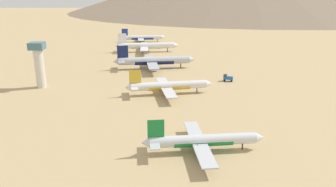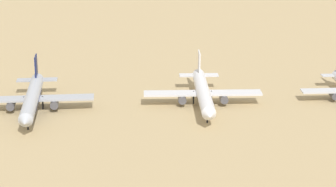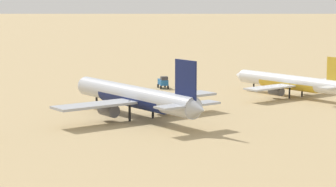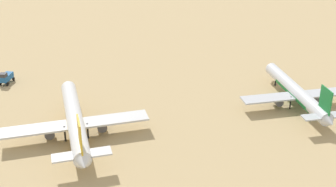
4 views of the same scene
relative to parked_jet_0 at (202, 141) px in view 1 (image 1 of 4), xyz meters
name	(u,v)px [view 1 (image 1 of 4)]	position (x,y,z in m)	size (l,w,h in m)	color
ground_plane	(151,68)	(-15.69, 115.74, -3.77)	(1800.00, 1800.00, 0.00)	tan
parked_jet_0	(202,141)	(0.00, 0.00, 0.00)	(39.30, 31.92, 11.33)	silver
parked_jet_1	(168,86)	(-7.44, 59.48, 0.41)	(43.56, 35.52, 12.56)	silver
parked_jet_2	(154,61)	(-14.01, 114.41, 1.39)	(53.77, 43.74, 15.50)	#B2B7C1
parked_jet_3	(146,46)	(-19.71, 175.30, 1.35)	(53.33, 43.23, 15.40)	white
parked_jet_4	(142,38)	(-24.54, 230.76, 0.63)	(45.85, 37.23, 13.22)	silver
service_truck	(228,78)	(27.11, 81.22, -1.69)	(5.66, 4.09, 3.90)	#1E5999
control_tower	(39,62)	(-73.29, 74.73, 9.67)	(7.20, 7.20, 23.67)	beige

